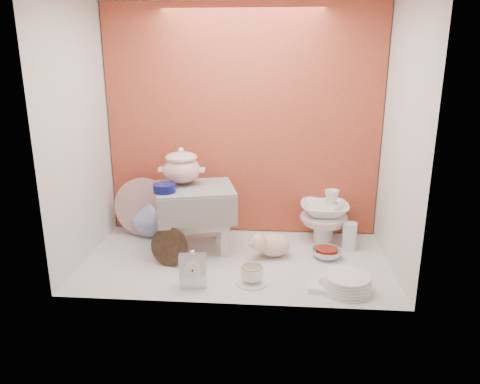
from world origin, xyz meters
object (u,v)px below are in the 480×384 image
object	(u,v)px
mantel_clock	(193,269)
dinner_plate_stack	(347,283)
soup_tureen	(182,166)
gold_rim_teacup	(252,274)
floral_platter	(144,207)
crystal_bowl	(327,254)
step_stool	(196,218)
plush_pig	(273,245)
porcelain_tower	(324,216)
blue_white_vase	(151,216)

from	to	relation	value
mantel_clock	dinner_plate_stack	bearing A→B (deg)	-5.23
soup_tureen	gold_rim_teacup	xyz separation A→B (m)	(0.46, -0.49, -0.46)
floral_platter	crystal_bowl	distance (m)	1.24
floral_platter	gold_rim_teacup	bearing A→B (deg)	-39.75
step_stool	plush_pig	size ratio (longest dim) A/B	1.77
mantel_clock	porcelain_tower	size ratio (longest dim) A/B	0.59
gold_rim_teacup	porcelain_tower	distance (m)	0.77
blue_white_vase	crystal_bowl	distance (m)	1.19
plush_pig	crystal_bowl	world-z (taller)	plush_pig
floral_platter	step_stool	bearing A→B (deg)	-26.83
step_stool	blue_white_vase	xyz separation A→B (m)	(-0.35, 0.21, -0.07)
porcelain_tower	crystal_bowl	bearing A→B (deg)	-90.36
soup_tureen	crystal_bowl	xyz separation A→B (m)	(0.90, -0.13, -0.49)
mantel_clock	dinner_plate_stack	xyz separation A→B (m)	(0.80, 0.02, -0.06)
blue_white_vase	soup_tureen	bearing A→B (deg)	-31.08
floral_platter	mantel_clock	world-z (taller)	floral_platter
blue_white_vase	dinner_plate_stack	world-z (taller)	blue_white_vase
dinner_plate_stack	porcelain_tower	size ratio (longest dim) A/B	0.73
mantel_clock	floral_platter	bearing A→B (deg)	116.25
mantel_clock	porcelain_tower	xyz separation A→B (m)	(0.74, 0.68, 0.07)
soup_tureen	gold_rim_teacup	world-z (taller)	soup_tureen
plush_pig	crystal_bowl	xyz separation A→B (m)	(0.32, 0.01, -0.05)
gold_rim_teacup	dinner_plate_stack	size ratio (longest dim) A/B	0.46
plush_pig	mantel_clock	bearing A→B (deg)	-141.38
gold_rim_teacup	porcelain_tower	size ratio (longest dim) A/B	0.34
plush_pig	dinner_plate_stack	bearing A→B (deg)	-51.85
gold_rim_teacup	porcelain_tower	bearing A→B (deg)	55.05
mantel_clock	gold_rim_teacup	xyz separation A→B (m)	(0.31, 0.06, -0.04)
step_stool	gold_rim_teacup	distance (m)	0.59
floral_platter	blue_white_vase	world-z (taller)	floral_platter
dinner_plate_stack	gold_rim_teacup	bearing A→B (deg)	175.57
soup_tureen	porcelain_tower	size ratio (longest dim) A/B	0.77
floral_platter	crystal_bowl	world-z (taller)	floral_platter
crystal_bowl	porcelain_tower	xyz separation A→B (m)	(0.00, 0.26, 0.15)
floral_platter	mantel_clock	distance (m)	0.84
gold_rim_teacup	plush_pig	bearing A→B (deg)	72.94
soup_tureen	blue_white_vase	world-z (taller)	soup_tureen
blue_white_vase	gold_rim_teacup	bearing A→B (deg)	-41.98
dinner_plate_stack	mantel_clock	bearing A→B (deg)	-178.29
step_stool	plush_pig	world-z (taller)	step_stool
gold_rim_teacup	crystal_bowl	world-z (taller)	gold_rim_teacup
porcelain_tower	blue_white_vase	bearing A→B (deg)	178.64
floral_platter	plush_pig	world-z (taller)	floral_platter
floral_platter	plush_pig	xyz separation A→B (m)	(0.87, -0.28, -0.12)
soup_tureen	gold_rim_teacup	bearing A→B (deg)	-46.79
step_stool	dinner_plate_stack	xyz separation A→B (m)	(0.87, -0.47, -0.16)
dinner_plate_stack	crystal_bowl	distance (m)	0.40
soup_tureen	crystal_bowl	size ratio (longest dim) A/B	1.54
floral_platter	porcelain_tower	size ratio (longest dim) A/B	1.12
floral_platter	blue_white_vase	xyz separation A→B (m)	(0.04, 0.02, -0.07)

